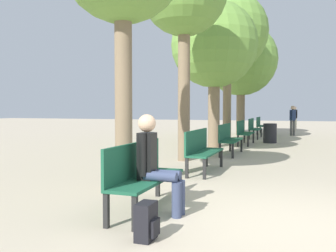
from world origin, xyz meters
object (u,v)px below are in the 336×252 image
(bench_row_2, at_px, (228,137))
(bench_row_3, at_px, (244,131))
(bench_row_0, at_px, (142,172))
(pedestrian_near, at_px, (295,117))
(tree_row_3, at_px, (228,33))
(person_seated, at_px, (155,161))
(bench_row_5, at_px, (260,124))
(tree_row_2, at_px, (214,45))
(bench_row_4, at_px, (253,127))
(bench_row_1, at_px, (201,148))
(backpack, at_px, (147,222))
(trash_bin, at_px, (270,133))
(tree_row_4, at_px, (241,60))
(pedestrian_mid, at_px, (293,118))

(bench_row_2, relative_size, bench_row_3, 1.00)
(bench_row_0, relative_size, pedestrian_near, 1.15)
(tree_row_3, relative_size, person_seated, 4.79)
(bench_row_5, bearing_deg, bench_row_3, -90.00)
(tree_row_2, bearing_deg, bench_row_4, 79.08)
(bench_row_1, bearing_deg, backpack, -83.29)
(bench_row_1, distance_m, bench_row_2, 3.33)
(tree_row_2, distance_m, trash_bin, 4.47)
(bench_row_1, relative_size, person_seated, 1.34)
(backpack, xyz_separation_m, trash_bin, (0.40, 12.17, 0.20))
(backpack, bearing_deg, bench_row_2, 93.83)
(tree_row_4, bearing_deg, bench_row_1, -85.70)
(bench_row_2, distance_m, bench_row_3, 3.33)
(bench_row_3, xyz_separation_m, person_seated, (0.24, -10.10, 0.17))
(bench_row_0, distance_m, backpack, 1.23)
(bench_row_3, relative_size, pedestrian_mid, 1.14)
(person_seated, bearing_deg, trash_bin, 86.54)
(bench_row_1, xyz_separation_m, backpack, (0.52, -4.40, -0.34))
(bench_row_3, relative_size, tree_row_3, 0.28)
(bench_row_5, distance_m, backpack, 17.74)
(backpack, bearing_deg, bench_row_5, 91.67)
(tree_row_4, relative_size, pedestrian_near, 3.79)
(tree_row_4, bearing_deg, trash_bin, -66.37)
(bench_row_0, relative_size, tree_row_3, 0.28)
(person_seated, distance_m, trash_bin, 11.23)
(bench_row_4, xyz_separation_m, tree_row_2, (-0.90, -4.65, 3.15))
(bench_row_5, height_order, person_seated, person_seated)
(bench_row_5, relative_size, person_seated, 1.34)
(bench_row_1, relative_size, tree_row_2, 0.34)
(tree_row_2, xyz_separation_m, person_seated, (1.14, -8.78, -2.98))
(bench_row_2, bearing_deg, tree_row_4, 95.96)
(backpack, distance_m, pedestrian_mid, 16.87)
(pedestrian_mid, bearing_deg, bench_row_3, -106.68)
(tree_row_2, bearing_deg, bench_row_1, -80.50)
(bench_row_3, xyz_separation_m, pedestrian_near, (1.77, 10.15, 0.35))
(bench_row_2, relative_size, person_seated, 1.34)
(pedestrian_near, relative_size, pedestrian_mid, 0.99)
(bench_row_5, distance_m, pedestrian_mid, 1.98)
(tree_row_4, bearing_deg, pedestrian_near, 61.41)
(tree_row_4, bearing_deg, bench_row_2, -84.04)
(bench_row_5, height_order, tree_row_4, tree_row_4)
(bench_row_0, height_order, pedestrian_near, pedestrian_near)
(bench_row_5, distance_m, tree_row_4, 3.81)
(person_seated, bearing_deg, bench_row_3, 91.36)
(bench_row_2, height_order, tree_row_3, tree_row_3)
(bench_row_3, xyz_separation_m, tree_row_4, (-0.90, 5.26, 3.42))
(tree_row_3, xyz_separation_m, person_seated, (1.14, -11.40, -3.93))
(bench_row_5, relative_size, trash_bin, 2.24)
(bench_row_3, relative_size, person_seated, 1.34)
(tree_row_2, relative_size, tree_row_4, 0.90)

